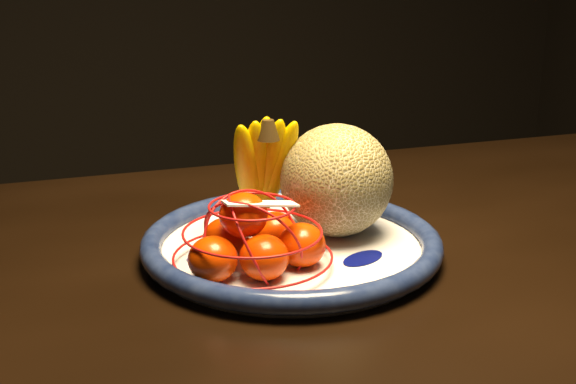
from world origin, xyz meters
name	(u,v)px	position (x,y,z in m)	size (l,w,h in m)	color
dining_table	(385,334)	(-0.04, 0.02, 0.65)	(1.52, 0.98, 0.73)	black
fruit_bowl	(291,245)	(-0.13, 0.09, 0.74)	(0.32, 0.32, 0.03)	white
cantaloupe	(336,180)	(-0.07, 0.10, 0.80)	(0.12, 0.12, 0.12)	olive
banana_bunch	(262,167)	(-0.14, 0.15, 0.81)	(0.10, 0.09, 0.14)	#DBBE01
mandarin_bag	(254,241)	(-0.18, 0.05, 0.77)	(0.18, 0.18, 0.10)	#FF3300
price_tag	(260,204)	(-0.18, 0.04, 0.81)	(0.07, 0.03, 0.00)	white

